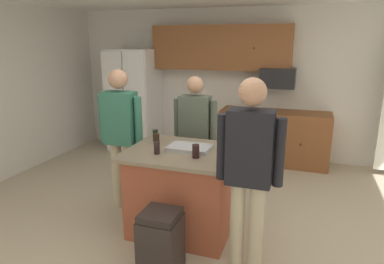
{
  "coord_description": "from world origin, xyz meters",
  "views": [
    {
      "loc": [
        1.08,
        -3.25,
        2.04
      ],
      "look_at": [
        -0.11,
        0.23,
        1.05
      ],
      "focal_mm": 31.82,
      "sensor_mm": 36.0,
      "label": 1
    }
  ],
  "objects_px": {
    "glass_stout_tall": "(196,151)",
    "serving_tray": "(190,148)",
    "refrigerator": "(134,101)",
    "glass_dark_ale": "(157,148)",
    "person_guest_by_door": "(195,130)",
    "person_guest_left": "(121,130)",
    "kitchen_island": "(183,190)",
    "microwave_over_range": "(278,78)",
    "trash_bin": "(161,243)",
    "person_guest_right": "(249,165)",
    "glass_pilsner": "(155,136)",
    "tumbler_amber": "(157,139)"
  },
  "relations": [
    {
      "from": "person_guest_right",
      "to": "glass_stout_tall",
      "type": "bearing_deg",
      "value": 3.88
    },
    {
      "from": "glass_dark_ale",
      "to": "trash_bin",
      "type": "height_order",
      "value": "glass_dark_ale"
    },
    {
      "from": "kitchen_island",
      "to": "serving_tray",
      "type": "height_order",
      "value": "serving_tray"
    },
    {
      "from": "person_guest_left",
      "to": "trash_bin",
      "type": "xyz_separation_m",
      "value": [
        0.96,
        -1.02,
        -0.7
      ]
    },
    {
      "from": "refrigerator",
      "to": "glass_dark_ale",
      "type": "height_order",
      "value": "refrigerator"
    },
    {
      "from": "person_guest_right",
      "to": "person_guest_by_door",
      "type": "bearing_deg",
      "value": -23.58
    },
    {
      "from": "person_guest_right",
      "to": "person_guest_left",
      "type": "bearing_deg",
      "value": 7.42
    },
    {
      "from": "person_guest_by_door",
      "to": "glass_stout_tall",
      "type": "relative_size",
      "value": 12.01
    },
    {
      "from": "person_guest_right",
      "to": "serving_tray",
      "type": "relative_size",
      "value": 4.0
    },
    {
      "from": "serving_tray",
      "to": "glass_dark_ale",
      "type": "bearing_deg",
      "value": -139.04
    },
    {
      "from": "person_guest_right",
      "to": "person_guest_by_door",
      "type": "distance_m",
      "value": 1.58
    },
    {
      "from": "person_guest_by_door",
      "to": "glass_pilsner",
      "type": "distance_m",
      "value": 0.66
    },
    {
      "from": "person_guest_left",
      "to": "tumbler_amber",
      "type": "distance_m",
      "value": 0.56
    },
    {
      "from": "glass_dark_ale",
      "to": "serving_tray",
      "type": "xyz_separation_m",
      "value": [
        0.27,
        0.23,
        -0.04
      ]
    },
    {
      "from": "kitchen_island",
      "to": "glass_stout_tall",
      "type": "distance_m",
      "value": 0.59
    },
    {
      "from": "person_guest_by_door",
      "to": "trash_bin",
      "type": "bearing_deg",
      "value": -2.04
    },
    {
      "from": "glass_dark_ale",
      "to": "trash_bin",
      "type": "relative_size",
      "value": 0.2
    },
    {
      "from": "person_guest_by_door",
      "to": "tumbler_amber",
      "type": "distance_m",
      "value": 0.74
    },
    {
      "from": "refrigerator",
      "to": "trash_bin",
      "type": "relative_size",
      "value": 3.11
    },
    {
      "from": "refrigerator",
      "to": "person_guest_by_door",
      "type": "height_order",
      "value": "refrigerator"
    },
    {
      "from": "person_guest_by_door",
      "to": "person_guest_left",
      "type": "bearing_deg",
      "value": -62.96
    },
    {
      "from": "person_guest_right",
      "to": "serving_tray",
      "type": "bearing_deg",
      "value": -4.67
    },
    {
      "from": "microwave_over_range",
      "to": "glass_pilsner",
      "type": "distance_m",
      "value": 2.65
    },
    {
      "from": "microwave_over_range",
      "to": "glass_pilsner",
      "type": "xyz_separation_m",
      "value": [
        -1.12,
        -2.35,
        -0.46
      ]
    },
    {
      "from": "refrigerator",
      "to": "person_guest_right",
      "type": "xyz_separation_m",
      "value": [
        2.67,
        -2.92,
        0.08
      ]
    },
    {
      "from": "person_guest_right",
      "to": "glass_dark_ale",
      "type": "distance_m",
      "value": 1.02
    },
    {
      "from": "refrigerator",
      "to": "person_guest_right",
      "type": "relative_size",
      "value": 1.08
    },
    {
      "from": "microwave_over_range",
      "to": "glass_dark_ale",
      "type": "xyz_separation_m",
      "value": [
        -0.92,
        -2.76,
        -0.46
      ]
    },
    {
      "from": "glass_pilsner",
      "to": "trash_bin",
      "type": "bearing_deg",
      "value": -63.73
    },
    {
      "from": "microwave_over_range",
      "to": "glass_pilsner",
      "type": "bearing_deg",
      "value": -115.56
    },
    {
      "from": "glass_dark_ale",
      "to": "person_guest_by_door",
      "type": "bearing_deg",
      "value": 85.8
    },
    {
      "from": "microwave_over_range",
      "to": "trash_bin",
      "type": "bearing_deg",
      "value": -100.87
    },
    {
      "from": "person_guest_left",
      "to": "person_guest_right",
      "type": "bearing_deg",
      "value": -7.24
    },
    {
      "from": "person_guest_right",
      "to": "glass_stout_tall",
      "type": "height_order",
      "value": "person_guest_right"
    },
    {
      "from": "person_guest_by_door",
      "to": "glass_dark_ale",
      "type": "relative_size",
      "value": 12.95
    },
    {
      "from": "person_guest_right",
      "to": "person_guest_left",
      "type": "relative_size",
      "value": 1.02
    },
    {
      "from": "person_guest_left",
      "to": "microwave_over_range",
      "type": "bearing_deg",
      "value": 71.83
    },
    {
      "from": "glass_stout_tall",
      "to": "kitchen_island",
      "type": "bearing_deg",
      "value": 139.31
    },
    {
      "from": "kitchen_island",
      "to": "person_guest_by_door",
      "type": "distance_m",
      "value": 0.95
    },
    {
      "from": "refrigerator",
      "to": "person_guest_right",
      "type": "height_order",
      "value": "refrigerator"
    },
    {
      "from": "glass_dark_ale",
      "to": "serving_tray",
      "type": "height_order",
      "value": "glass_dark_ale"
    },
    {
      "from": "serving_tray",
      "to": "refrigerator",
      "type": "bearing_deg",
      "value": 129.02
    },
    {
      "from": "kitchen_island",
      "to": "tumbler_amber",
      "type": "xyz_separation_m",
      "value": [
        -0.35,
        0.11,
        0.52
      ]
    },
    {
      "from": "person_guest_left",
      "to": "serving_tray",
      "type": "xyz_separation_m",
      "value": [
        0.95,
        -0.22,
        -0.05
      ]
    },
    {
      "from": "glass_dark_ale",
      "to": "glass_pilsner",
      "type": "height_order",
      "value": "glass_pilsner"
    },
    {
      "from": "person_guest_left",
      "to": "glass_pilsner",
      "type": "distance_m",
      "value": 0.48
    },
    {
      "from": "refrigerator",
      "to": "glass_dark_ale",
      "type": "distance_m",
      "value": 3.13
    },
    {
      "from": "person_guest_by_door",
      "to": "glass_stout_tall",
      "type": "xyz_separation_m",
      "value": [
        0.34,
        -0.99,
        0.06
      ]
    },
    {
      "from": "glass_stout_tall",
      "to": "serving_tray",
      "type": "distance_m",
      "value": 0.27
    },
    {
      "from": "glass_stout_tall",
      "to": "trash_bin",
      "type": "height_order",
      "value": "glass_stout_tall"
    }
  ]
}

